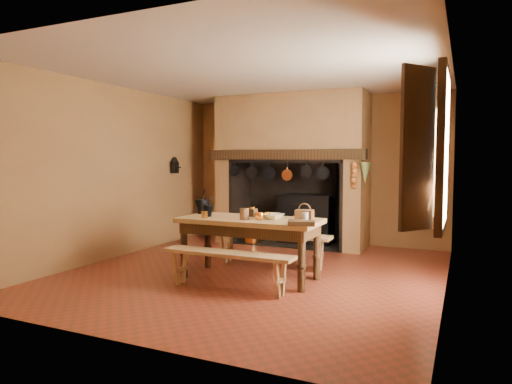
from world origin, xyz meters
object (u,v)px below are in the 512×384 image
work_table (250,228)px  coffee_grinder (252,212)px  iron_range (307,218)px  mixing_bowl (273,216)px  bench_front (228,262)px  wicker_basket (304,214)px

work_table → coffee_grinder: size_ratio=11.15×
iron_range → work_table: (0.12, -2.78, 0.20)m
coffee_grinder → mixing_bowl: bearing=-13.8°
bench_front → work_table: bearing=90.0°
coffee_grinder → work_table: bearing=-72.7°
iron_range → bench_front: 3.41m
wicker_basket → bench_front: bearing=-134.3°
wicker_basket → iron_range: bearing=104.5°
mixing_bowl → wicker_basket: size_ratio=1.22×
work_table → iron_range: bearing=92.5°
work_table → bench_front: (0.00, -0.63, -0.33)m
bench_front → wicker_basket: wicker_basket is taller
coffee_grinder → wicker_basket: 0.74m
bench_front → wicker_basket: (0.70, 0.81, 0.53)m
iron_range → work_table: 2.79m
coffee_grinder → bench_front: bearing=-83.0°
bench_front → wicker_basket: size_ratio=7.31×
iron_range → coffee_grinder: size_ratio=9.46×
mixing_bowl → wicker_basket: wicker_basket is taller
coffee_grinder → mixing_bowl: 0.37m
bench_front → mixing_bowl: (0.32, 0.67, 0.50)m
work_table → coffee_grinder: bearing=102.9°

